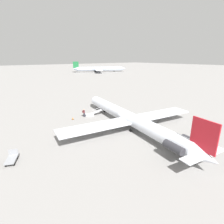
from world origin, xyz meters
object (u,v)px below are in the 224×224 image
(airplane_main, at_px, (129,118))
(luggage_cart, at_px, (12,159))
(passenger, at_px, (84,112))
(airplane_taxiing_distant, at_px, (99,69))
(boarding_stairs, at_px, (91,114))

(airplane_main, distance_m, luggage_cart, 19.14)
(luggage_cart, bearing_deg, passenger, -33.94)
(luggage_cart, bearing_deg, airplane_taxiing_distant, -14.17)
(passenger, height_order, luggage_cart, passenger)
(airplane_main, distance_m, boarding_stairs, 10.28)
(airplane_taxiing_distant, xyz_separation_m, passenger, (-99.07, 69.39, -1.62))
(boarding_stairs, relative_size, passenger, 2.37)
(airplane_taxiing_distant, xyz_separation_m, luggage_cart, (-108.75, 84.69, -2.16))
(airplane_taxiing_distant, distance_m, passenger, 120.96)
(airplane_taxiing_distant, height_order, luggage_cart, airplane_taxiing_distant)
(airplane_main, distance_m, passenger, 10.88)
(airplane_main, height_order, boarding_stairs, airplane_main)
(airplane_taxiing_distant, bearing_deg, passenger, -96.03)
(passenger, bearing_deg, boarding_stairs, 0.89)
(airplane_main, bearing_deg, airplane_taxiing_distant, -22.27)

